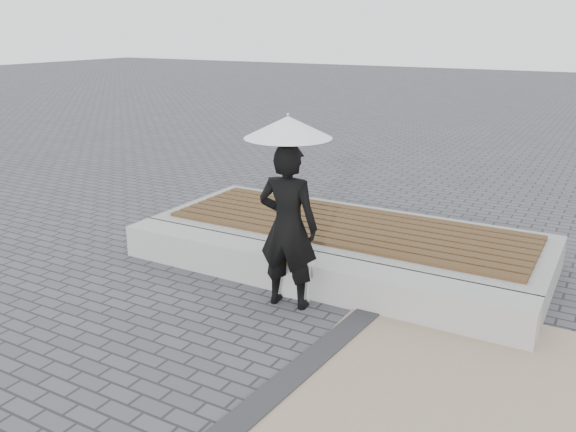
% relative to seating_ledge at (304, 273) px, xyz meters
% --- Properties ---
extents(ground, '(80.00, 80.00, 0.00)m').
position_rel_seating_ledge_xyz_m(ground, '(0.00, -1.60, -0.20)').
color(ground, '#49484D').
rests_on(ground, ground).
extents(edging_band, '(0.61, 5.20, 0.04)m').
position_rel_seating_ledge_xyz_m(edging_band, '(0.75, -2.10, -0.18)').
color(edging_band, '#2E2E30').
rests_on(edging_band, ground).
extents(seating_ledge, '(5.00, 0.45, 0.40)m').
position_rel_seating_ledge_xyz_m(seating_ledge, '(0.00, 0.00, 0.00)').
color(seating_ledge, '#A0A09B').
rests_on(seating_ledge, ground).
extents(timber_platform, '(5.00, 2.00, 0.40)m').
position_rel_seating_ledge_xyz_m(timber_platform, '(0.00, 1.20, 0.00)').
color(timber_platform, '#A09F9A').
rests_on(timber_platform, ground).
extents(timber_decking, '(4.60, 1.60, 0.04)m').
position_rel_seating_ledge_xyz_m(timber_decking, '(0.00, 1.20, 0.22)').
color(timber_decking, brown).
rests_on(timber_decking, timber_platform).
extents(woman, '(0.69, 0.50, 1.76)m').
position_rel_seating_ledge_xyz_m(woman, '(0.03, -0.43, 0.68)').
color(woman, black).
rests_on(woman, ground).
extents(parasol, '(0.88, 0.88, 1.13)m').
position_rel_seating_ledge_xyz_m(parasol, '(0.03, -0.43, 1.72)').
color(parasol, silver).
rests_on(parasol, ground).
extents(handbag, '(0.38, 0.20, 0.26)m').
position_rel_seating_ledge_xyz_m(handbag, '(-0.16, -0.10, 0.33)').
color(handbag, black).
rests_on(handbag, seating_ledge).
extents(canvas_tote, '(0.41, 0.19, 0.42)m').
position_rel_seating_ledge_xyz_m(canvas_tote, '(0.00, -0.21, 0.01)').
color(canvas_tote, silver).
rests_on(canvas_tote, ground).
extents(magazine, '(0.29, 0.23, 0.01)m').
position_rel_seating_ledge_xyz_m(magazine, '(0.00, -0.26, 0.22)').
color(magazine, '#D9423B').
rests_on(magazine, canvas_tote).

